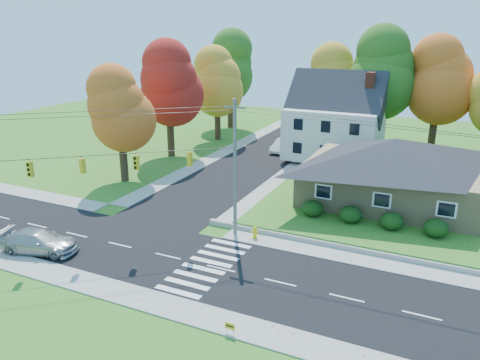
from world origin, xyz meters
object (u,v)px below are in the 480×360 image
at_px(silver_sedan, 39,242).
at_px(ranch_house, 393,169).
at_px(white_car, 282,146).
at_px(fire_hydrant, 255,233).

bearing_deg(silver_sedan, ranch_house, -61.08).
distance_m(ranch_house, white_car, 20.02).
distance_m(white_car, fire_hydrant, 25.26).
bearing_deg(silver_sedan, fire_hydrant, -71.04).
xyz_separation_m(ranch_house, fire_hydrant, (-7.83, -10.95, -2.82)).
xyz_separation_m(white_car, fire_hydrant, (6.88, -24.30, -0.32)).
distance_m(ranch_house, fire_hydrant, 13.76).
xyz_separation_m(ranch_house, silver_sedan, (-20.23, -19.15, -2.48)).
height_order(ranch_house, white_car, ranch_house).
bearing_deg(fire_hydrant, white_car, 105.80).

